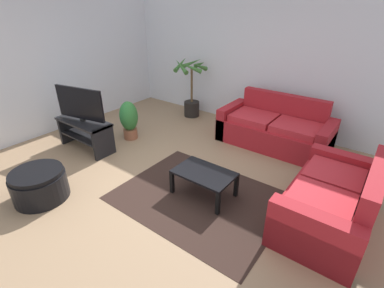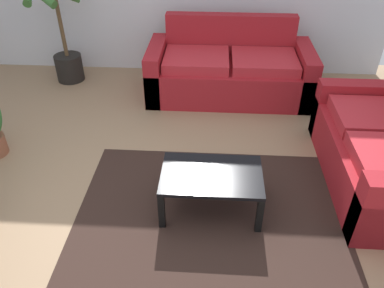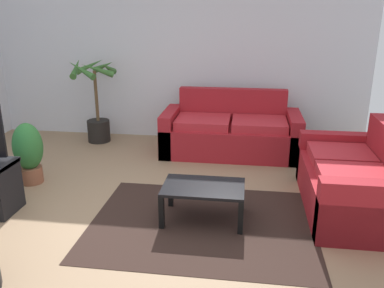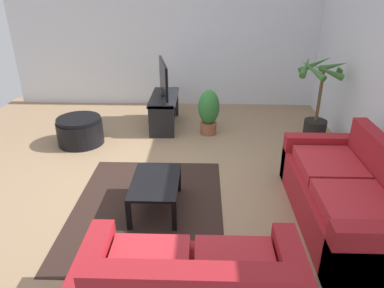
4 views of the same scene
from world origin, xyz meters
name	(u,v)px [view 3 (image 3 of 4)]	position (x,y,z in m)	size (l,w,h in m)	color
ground_plane	(124,226)	(0.00, 0.00, 0.00)	(6.60, 6.60, 0.00)	#937556
wall_back	(176,54)	(0.00, 3.00, 1.35)	(6.00, 0.06, 2.70)	silver
couch_main	(231,133)	(0.93, 2.28, 0.30)	(1.97, 0.90, 0.90)	maroon
couch_loveseat	(353,182)	(2.28, 0.69, 0.30)	(0.90, 1.64, 0.90)	maroon
coffee_table	(203,191)	(0.75, 0.25, 0.31)	(0.81, 0.52, 0.37)	black
area_rug	(202,223)	(0.75, 0.15, 0.00)	(2.20, 1.70, 0.01)	black
potted_palm	(96,106)	(-1.20, 2.54, 0.58)	(0.73, 0.75, 1.32)	black
potted_plant_small	(28,151)	(-1.43, 0.86, 0.40)	(0.35, 0.35, 0.75)	brown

